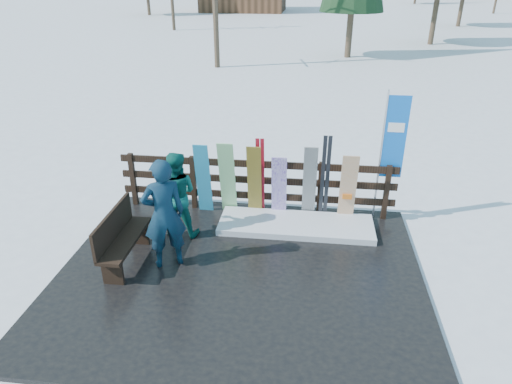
# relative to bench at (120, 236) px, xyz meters

# --- Properties ---
(ground) EXTENTS (700.00, 700.00, 0.00)m
(ground) POSITION_rel_bench_xyz_m (2.02, -0.07, -0.60)
(ground) COLOR white
(ground) RESTS_ON ground
(deck) EXTENTS (6.00, 5.00, 0.08)m
(deck) POSITION_rel_bench_xyz_m (2.02, -0.07, -0.56)
(deck) COLOR black
(deck) RESTS_ON ground
(fence) EXTENTS (5.60, 0.10, 1.15)m
(fence) POSITION_rel_bench_xyz_m (2.02, 2.13, 0.14)
(fence) COLOR black
(fence) RESTS_ON deck
(snow_patch) EXTENTS (2.98, 1.00, 0.12)m
(snow_patch) POSITION_rel_bench_xyz_m (2.89, 1.53, -0.46)
(snow_patch) COLOR white
(snow_patch) RESTS_ON deck
(bench) EXTENTS (0.40, 1.50, 0.97)m
(bench) POSITION_rel_bench_xyz_m (0.00, 0.00, 0.00)
(bench) COLOR black
(bench) RESTS_ON deck
(snowboard_0) EXTENTS (0.29, 0.29, 1.54)m
(snowboard_0) POSITION_rel_bench_xyz_m (0.99, 1.91, 0.25)
(snowboard_0) COLOR #2792BF
(snowboard_0) RESTS_ON deck
(snowboard_1) EXTENTS (0.31, 0.42, 1.61)m
(snowboard_1) POSITION_rel_bench_xyz_m (1.48, 1.91, 0.29)
(snowboard_1) COLOR white
(snowboard_1) RESTS_ON deck
(snowboard_2) EXTENTS (0.28, 0.31, 1.55)m
(snowboard_2) POSITION_rel_bench_xyz_m (2.02, 1.91, 0.26)
(snowboard_2) COLOR gold
(snowboard_2) RESTS_ON deck
(snowboard_3) EXTENTS (0.30, 0.28, 1.35)m
(snowboard_3) POSITION_rel_bench_xyz_m (2.51, 1.91, 0.16)
(snowboard_3) COLOR white
(snowboard_3) RESTS_ON deck
(snowboard_4) EXTENTS (0.26, 0.39, 1.60)m
(snowboard_4) POSITION_rel_bench_xyz_m (3.11, 1.91, 0.29)
(snowboard_4) COLOR black
(snowboard_4) RESTS_ON deck
(snowboard_5) EXTENTS (0.32, 0.24, 1.44)m
(snowboard_5) POSITION_rel_bench_xyz_m (3.85, 1.91, 0.20)
(snowboard_5) COLOR silver
(snowboard_5) RESTS_ON deck
(ski_pair_a) EXTENTS (0.16, 0.22, 1.68)m
(ski_pair_a) POSITION_rel_bench_xyz_m (2.13, 1.98, 0.32)
(ski_pair_a) COLOR maroon
(ski_pair_a) RESTS_ON deck
(ski_pair_b) EXTENTS (0.17, 0.18, 1.78)m
(ski_pair_b) POSITION_rel_bench_xyz_m (3.40, 1.98, 0.37)
(ski_pair_b) COLOR black
(ski_pair_b) RESTS_ON deck
(rental_flag) EXTENTS (0.45, 0.04, 2.60)m
(rental_flag) POSITION_rel_bench_xyz_m (4.60, 2.18, 1.09)
(rental_flag) COLOR silver
(rental_flag) RESTS_ON deck
(person_front) EXTENTS (0.83, 0.73, 1.92)m
(person_front) POSITION_rel_bench_xyz_m (0.77, 0.06, 0.44)
(person_front) COLOR #0F3645
(person_front) RESTS_ON deck
(person_back) EXTENTS (0.86, 0.70, 1.65)m
(person_back) POSITION_rel_bench_xyz_m (0.68, 1.03, 0.31)
(person_back) COLOR #0D5B51
(person_back) RESTS_ON deck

